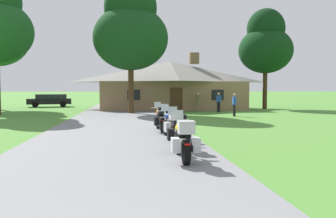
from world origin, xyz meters
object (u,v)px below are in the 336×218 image
Objects in this scene: motorcycle_black_second_in_row at (177,131)px; bystander_blue_shirt_by_tree at (234,103)px; tree_right_of_lodge at (266,44)px; motorcycle_yellow_nearest_to_camera at (183,141)px; bystander_olive_shirt_near_lodge at (198,101)px; bystander_blue_shirt_beside_signpost at (219,101)px; motorcycle_orange_farthest_in_row at (161,119)px; parked_black_suv_far_left at (50,100)px; tree_by_lodge_front at (131,29)px; motorcycle_blue_third_in_row at (171,124)px.

bystander_blue_shirt_by_tree is at bearing 65.25° from motorcycle_black_second_in_row.
motorcycle_yellow_nearest_to_camera is at bearing -116.46° from tree_right_of_lodge.
tree_right_of_lodge is at bearing -59.79° from bystander_olive_shirt_near_lodge.
bystander_olive_shirt_near_lodge reaches higher than motorcycle_yellow_nearest_to_camera.
bystander_olive_shirt_near_lodge is at bearing -152.17° from bystander_blue_shirt_beside_signpost.
motorcycle_black_second_in_row is 1.25× the size of bystander_blue_shirt_beside_signpost.
motorcycle_black_second_in_row is 4.54m from motorcycle_orange_farthest_in_row.
tree_right_of_lodge is at bearing -116.98° from parked_black_suv_far_left.
motorcycle_yellow_nearest_to_camera is 19.98m from tree_by_lodge_front.
motorcycle_blue_third_in_row is 17.05m from bystander_blue_shirt_beside_signpost.
motorcycle_black_second_in_row is 1.25× the size of bystander_olive_shirt_near_lodge.
tree_right_of_lodge is (12.07, 22.41, 5.80)m from motorcycle_black_second_in_row.
bystander_blue_shirt_beside_signpost is (1.66, -0.77, 0.00)m from bystander_olive_shirt_near_lodge.
motorcycle_blue_third_in_row is 15.99m from tree_by_lodge_front.
parked_black_suv_far_left is at bearing 108.29° from motorcycle_yellow_nearest_to_camera.
tree_by_lodge_front reaches higher than motorcycle_blue_third_in_row.
bystander_blue_shirt_beside_signpost reaches higher than motorcycle_yellow_nearest_to_camera.
tree_right_of_lodge reaches higher than bystander_olive_shirt_near_lodge.
motorcycle_orange_farthest_in_row is 1.25× the size of bystander_blue_shirt_by_tree.
bystander_olive_shirt_near_lodge is 8.42m from tree_by_lodge_front.
bystander_blue_shirt_by_tree reaches higher than motorcycle_blue_third_in_row.
bystander_blue_shirt_by_tree is (6.23, 15.44, 0.32)m from motorcycle_yellow_nearest_to_camera.
bystander_blue_shirt_beside_signpost is (6.10, 15.92, 0.32)m from motorcycle_blue_third_in_row.
parked_black_suv_far_left is (-9.96, 24.05, 0.17)m from motorcycle_orange_farthest_in_row.
bystander_blue_shirt_by_tree reaches higher than motorcycle_black_second_in_row.
bystander_blue_shirt_by_tree is 22.21m from parked_black_suv_far_left.
bystander_blue_shirt_beside_signpost is 1.00× the size of bystander_blue_shirt_by_tree.
motorcycle_black_second_in_row and motorcycle_orange_farthest_in_row have the same top height.
tree_by_lodge_front is 15.77m from parked_black_suv_far_left.
bystander_olive_shirt_near_lodge is 1.00× the size of bystander_blue_shirt_by_tree.
bystander_blue_shirt_by_tree is at bearing 68.41° from motorcycle_yellow_nearest_to_camera.
motorcycle_blue_third_in_row is (0.09, 2.16, 0.00)m from motorcycle_black_second_in_row.
motorcycle_blue_third_in_row is at bearing -120.60° from tree_right_of_lodge.
tree_by_lodge_front is 14.46m from tree_right_of_lodge.
tree_by_lodge_front is (-7.48, -1.19, 5.75)m from bystander_blue_shirt_beside_signpost.
parked_black_suv_far_left is at bearing 126.82° from tree_by_lodge_front.
parked_black_suv_far_left is (-16.14, 15.25, -0.15)m from bystander_blue_shirt_by_tree.
motorcycle_orange_farthest_in_row is (-0.18, 2.38, 0.00)m from motorcycle_blue_third_in_row.
tree_by_lodge_front reaches higher than bystander_blue_shirt_by_tree.
tree_right_of_lodge is at bearing 63.92° from motorcycle_yellow_nearest_to_camera.
parked_black_suv_far_left is (-10.14, 26.43, 0.17)m from motorcycle_blue_third_in_row.
motorcycle_orange_farthest_in_row is at bearing -62.09° from bystander_blue_shirt_beside_signpost.
tree_right_of_lodge is (5.88, 4.34, 5.48)m from bystander_blue_shirt_beside_signpost.
tree_right_of_lodge is at bearing 52.44° from motorcycle_orange_farthest_in_row.
tree_by_lodge_front is (-1.20, 12.35, 6.07)m from motorcycle_orange_farthest_in_row.
motorcycle_black_second_in_row is at bearing -118.31° from tree_right_of_lodge.
parked_black_suv_far_left is at bearing -160.14° from bystander_blue_shirt_beside_signpost.
motorcycle_orange_farthest_in_row is 0.20× the size of tree_by_lodge_front.
bystander_blue_shirt_by_tree is at bearing -38.38° from bystander_blue_shirt_beside_signpost.
motorcycle_yellow_nearest_to_camera is 32.26m from parked_black_suv_far_left.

